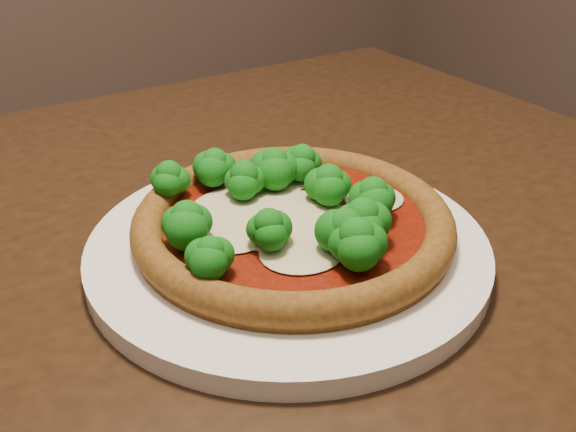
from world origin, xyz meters
TOP-DOWN VIEW (x-y plane):
  - dining_table at (0.06, 0.15)m, footprint 1.08×0.89m
  - plate at (0.10, 0.09)m, footprint 0.34×0.34m
  - pizza at (0.10, 0.09)m, footprint 0.28×0.28m

SIDE VIEW (x-z plane):
  - dining_table at x=0.06m, z-range 0.28..1.03m
  - plate at x=0.10m, z-range 0.75..0.77m
  - pizza at x=0.10m, z-range 0.76..0.82m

